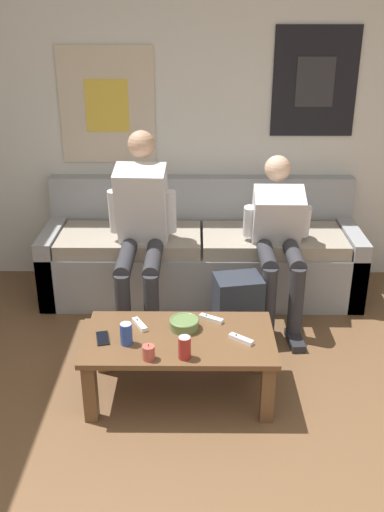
# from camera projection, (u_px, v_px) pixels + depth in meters

# --- Properties ---
(wall_back) EXTENTS (10.00, 0.07, 2.55)m
(wall_back) POSITION_uv_depth(u_px,v_px,m) (223.00, 117.00, 4.27)
(wall_back) COLOR silver
(wall_back) RESTS_ON ground_plane
(couch) EXTENTS (2.34, 0.72, 0.84)m
(couch) POSITION_uv_depth(u_px,v_px,m) (201.00, 256.00, 4.34)
(couch) COLOR gray
(couch) RESTS_ON ground_plane
(coffee_table) EXTENTS (1.04, 0.56, 0.38)m
(coffee_table) POSITION_uv_depth(u_px,v_px,m) (180.00, 347.00, 3.15)
(coffee_table) COLOR brown
(coffee_table) RESTS_ON ground_plane
(person_seated_adult) EXTENTS (0.47, 0.93, 1.28)m
(person_seated_adult) POSITION_uv_depth(u_px,v_px,m) (141.00, 225.00, 3.83)
(person_seated_adult) COLOR #2D2D33
(person_seated_adult) RESTS_ON ground_plane
(person_seated_teen) EXTENTS (0.47, 0.86, 1.10)m
(person_seated_teen) POSITION_uv_depth(u_px,v_px,m) (279.00, 235.00, 3.87)
(person_seated_teen) COLOR #2D2D33
(person_seated_teen) RESTS_ON ground_plane
(backpack) EXTENTS (0.33, 0.31, 0.45)m
(backpack) POSITION_uv_depth(u_px,v_px,m) (238.00, 310.00, 3.72)
(backpack) COLOR #282D38
(backpack) RESTS_ON ground_plane
(ceramic_bowl) EXTENTS (0.17, 0.17, 0.06)m
(ceramic_bowl) POSITION_uv_depth(u_px,v_px,m) (184.00, 323.00, 3.19)
(ceramic_bowl) COLOR #607F47
(ceramic_bowl) RESTS_ON coffee_table
(pillar_candle) EXTENTS (0.06, 0.06, 0.09)m
(pillar_candle) POSITION_uv_depth(u_px,v_px,m) (149.00, 353.00, 2.91)
(pillar_candle) COLOR #B24C42
(pillar_candle) RESTS_ON coffee_table
(drink_can_blue) EXTENTS (0.07, 0.07, 0.12)m
(drink_can_blue) POSITION_uv_depth(u_px,v_px,m) (126.00, 334.00, 3.03)
(drink_can_blue) COLOR #28479E
(drink_can_blue) RESTS_ON coffee_table
(drink_can_red) EXTENTS (0.07, 0.07, 0.12)m
(drink_can_red) POSITION_uv_depth(u_px,v_px,m) (185.00, 348.00, 2.91)
(drink_can_red) COLOR maroon
(drink_can_red) RESTS_ON coffee_table
(game_controller_near_left) EXTENTS (0.10, 0.14, 0.03)m
(game_controller_near_left) POSITION_uv_depth(u_px,v_px,m) (140.00, 324.00, 3.22)
(game_controller_near_left) COLOR white
(game_controller_near_left) RESTS_ON coffee_table
(game_controller_near_right) EXTENTS (0.14, 0.10, 0.03)m
(game_controller_near_right) POSITION_uv_depth(u_px,v_px,m) (211.00, 319.00, 3.28)
(game_controller_near_right) COLOR white
(game_controller_near_right) RESTS_ON coffee_table
(game_controller_far_center) EXTENTS (0.13, 0.12, 0.03)m
(game_controller_far_center) POSITION_uv_depth(u_px,v_px,m) (241.00, 339.00, 3.08)
(game_controller_far_center) COLOR white
(game_controller_far_center) RESTS_ON coffee_table
(cell_phone) EXTENTS (0.09, 0.15, 0.01)m
(cell_phone) POSITION_uv_depth(u_px,v_px,m) (103.00, 338.00, 3.10)
(cell_phone) COLOR black
(cell_phone) RESTS_ON coffee_table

